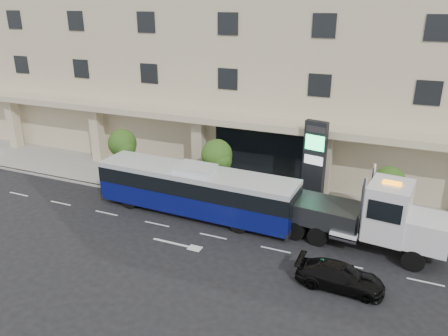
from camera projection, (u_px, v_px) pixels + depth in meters
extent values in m
plane|color=black|center=(223.00, 225.00, 28.10)|extent=(120.00, 120.00, 0.00)
cube|color=gray|center=(249.00, 195.00, 32.38)|extent=(120.00, 6.00, 0.15)
cube|color=gray|center=(234.00, 212.00, 29.80)|extent=(120.00, 0.30, 0.15)
cube|color=#C6B995|center=(293.00, 45.00, 37.88)|extent=(60.00, 15.00, 20.00)
cube|color=#C6B995|center=(259.00, 122.00, 32.11)|extent=(60.00, 2.80, 0.50)
cube|color=black|center=(263.00, 156.00, 34.19)|extent=(8.00, 0.12, 4.00)
cube|color=#C6B995|center=(13.00, 122.00, 42.21)|extent=(0.90, 0.90, 4.90)
cube|color=#C6B995|center=(97.00, 134.00, 38.54)|extent=(0.90, 0.90, 4.90)
cube|color=#C6B995|center=(199.00, 148.00, 34.86)|extent=(0.90, 0.90, 4.90)
cube|color=#C6B995|center=(324.00, 165.00, 31.19)|extent=(0.90, 0.90, 4.90)
cylinder|color=#422B19|center=(124.00, 164.00, 34.32)|extent=(0.14, 0.14, 2.80)
sphere|color=#1D4313|center=(122.00, 143.00, 33.71)|extent=(2.20, 2.20, 2.20)
sphere|color=#1D4313|center=(125.00, 148.00, 33.52)|extent=(1.65, 1.65, 1.65)
sphere|color=#1D4313|center=(121.00, 147.00, 34.14)|extent=(1.54, 1.54, 1.54)
cylinder|color=#422B19|center=(217.00, 178.00, 31.36)|extent=(0.14, 0.14, 2.94)
sphere|color=#1D4313|center=(217.00, 155.00, 30.72)|extent=(2.20, 2.20, 2.20)
sphere|color=#1D4313|center=(220.00, 161.00, 30.54)|extent=(1.65, 1.65, 1.65)
sphere|color=#1D4313|center=(214.00, 159.00, 31.15)|extent=(1.54, 1.54, 1.54)
cylinder|color=#422B19|center=(385.00, 207.00, 27.17)|extent=(0.14, 0.14, 2.73)
sphere|color=#1D4313|center=(389.00, 182.00, 26.58)|extent=(2.00, 2.00, 2.00)
sphere|color=#1D4313|center=(394.00, 189.00, 26.39)|extent=(1.50, 1.50, 1.50)
sphere|color=#1D4313|center=(383.00, 186.00, 27.00)|extent=(1.40, 1.40, 1.40)
cylinder|color=black|center=(130.00, 201.00, 30.29)|extent=(1.15, 0.38, 1.14)
cylinder|color=black|center=(149.00, 188.00, 32.33)|extent=(1.15, 0.38, 1.14)
cylinder|color=black|center=(239.00, 224.00, 27.04)|extent=(1.15, 0.38, 1.14)
cylinder|color=black|center=(253.00, 209.00, 29.08)|extent=(1.15, 0.38, 1.14)
cube|color=#0A0F56|center=(196.00, 199.00, 29.32)|extent=(13.81, 3.30, 1.37)
cube|color=black|center=(195.00, 182.00, 28.90)|extent=(13.82, 3.34, 1.03)
cube|color=silver|center=(195.00, 173.00, 28.65)|extent=(13.81, 3.30, 0.34)
cube|color=silver|center=(195.00, 168.00, 28.53)|extent=(2.57, 1.91, 0.34)
cube|color=#2D3033|center=(115.00, 190.00, 32.21)|extent=(0.23, 2.86, 0.34)
cube|color=#2D3033|center=(294.00, 227.00, 26.84)|extent=(0.23, 2.86, 0.34)
cube|color=#2D3033|center=(360.00, 233.00, 25.45)|extent=(9.33, 2.10, 0.44)
cube|color=silver|center=(428.00, 232.00, 23.46)|extent=(2.44, 2.73, 1.63)
cube|color=silver|center=(388.00, 210.00, 24.19)|extent=(2.47, 2.95, 3.16)
cube|color=black|center=(409.00, 206.00, 23.54)|extent=(0.36, 2.39, 1.31)
cylinder|color=silver|center=(362.00, 209.00, 23.67)|extent=(0.22, 0.22, 3.71)
cylinder|color=silver|center=(371.00, 194.00, 25.62)|extent=(0.22, 0.22, 3.71)
cube|color=#2D3033|center=(322.00, 211.00, 26.24)|extent=(4.84, 3.10, 1.20)
cube|color=#2D3033|center=(281.00, 211.00, 27.68)|extent=(1.77, 0.50, 0.24)
cube|color=#2D3033|center=(271.00, 215.00, 28.13)|extent=(0.49, 1.98, 0.20)
cube|color=orange|center=(392.00, 183.00, 23.61)|extent=(1.02, 0.49, 0.15)
cylinder|color=black|center=(413.00, 261.00, 23.19)|extent=(1.23, 0.48, 1.20)
cylinder|color=black|center=(419.00, 241.00, 25.06)|extent=(1.23, 0.48, 1.20)
cylinder|color=black|center=(318.00, 236.00, 25.60)|extent=(1.23, 0.48, 1.20)
cylinder|color=black|center=(329.00, 221.00, 27.46)|extent=(1.23, 0.48, 1.20)
cylinder|color=black|center=(295.00, 231.00, 26.25)|extent=(1.23, 0.48, 1.20)
cylinder|color=black|center=(308.00, 215.00, 28.11)|extent=(1.23, 0.48, 1.20)
imported|color=black|center=(340.00, 276.00, 21.80)|extent=(4.40, 1.83, 1.27)
cube|color=black|center=(314.00, 164.00, 29.56)|extent=(1.58, 0.80, 6.05)
cube|color=#22D175|center=(315.00, 143.00, 28.74)|extent=(1.30, 0.33, 1.01)
cube|color=silver|center=(313.00, 160.00, 29.17)|extent=(1.30, 0.33, 0.61)
cube|color=#262628|center=(316.00, 130.00, 28.42)|extent=(1.30, 0.33, 0.40)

